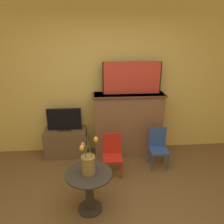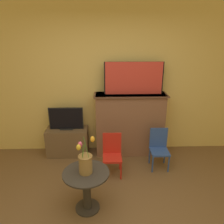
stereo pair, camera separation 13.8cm
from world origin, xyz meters
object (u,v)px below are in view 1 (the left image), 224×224
tv_monitor (64,120)px  vase_tulips (88,163)px  painting (132,78)px  chair_blue (158,145)px  chair_red (112,152)px

tv_monitor → vase_tulips: (0.46, -1.39, -0.00)m
painting → chair_blue: painting is taller
painting → chair_red: 1.30m
painting → tv_monitor: size_ratio=1.66×
tv_monitor → vase_tulips: 1.46m
chair_blue → vase_tulips: (-1.14, -0.94, 0.34)m
chair_blue → chair_red: bearing=-168.3°
painting → chair_blue: size_ratio=1.51×
painting → vase_tulips: painting is taller
chair_blue → tv_monitor: bearing=164.4°
tv_monitor → vase_tulips: size_ratio=1.19×
chair_red → painting: bearing=58.6°
chair_red → chair_blue: bearing=11.7°
painting → tv_monitor: painting is taller
painting → chair_red: size_ratio=1.51×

